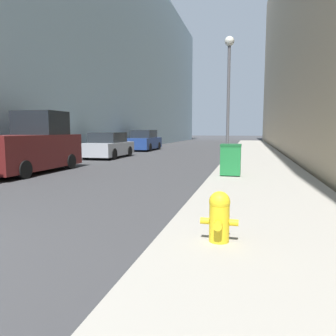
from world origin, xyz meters
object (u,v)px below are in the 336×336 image
(lamppost, at_px, (229,85))
(parked_sedan_near, at_px, (108,146))
(fire_hydrant, at_px, (219,215))
(parked_sedan_far, at_px, (144,141))
(pickup_truck, at_px, (31,147))
(trash_bin, at_px, (231,159))

(lamppost, height_order, parked_sedan_near, lamppost)
(fire_hydrant, bearing_deg, parked_sedan_far, 110.61)
(pickup_truck, bearing_deg, parked_sedan_far, 90.27)
(fire_hydrant, relative_size, lamppost, 0.13)
(parked_sedan_far, bearing_deg, pickup_truck, -89.73)
(trash_bin, bearing_deg, fire_hydrant, -88.17)
(lamppost, bearing_deg, parked_sedan_near, 153.85)
(fire_hydrant, relative_size, pickup_truck, 0.14)
(trash_bin, xyz_separation_m, lamppost, (-0.35, 3.60, 2.92))
(lamppost, distance_m, parked_sedan_far, 13.61)
(parked_sedan_near, bearing_deg, pickup_truck, -90.56)
(parked_sedan_near, distance_m, parked_sedan_far, 7.43)
(parked_sedan_far, bearing_deg, fire_hydrant, -69.39)
(parked_sedan_near, xyz_separation_m, parked_sedan_far, (-0.14, 7.42, 0.07))
(fire_hydrant, distance_m, lamppost, 10.79)
(parked_sedan_far, bearing_deg, lamppost, -55.90)
(lamppost, bearing_deg, trash_bin, -84.46)
(lamppost, relative_size, pickup_truck, 1.15)
(pickup_truck, height_order, parked_sedan_far, pickup_truck)
(trash_bin, height_order, parked_sedan_far, parked_sedan_far)
(pickup_truck, relative_size, parked_sedan_far, 1.10)
(pickup_truck, xyz_separation_m, parked_sedan_near, (0.07, 7.10, -0.30))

